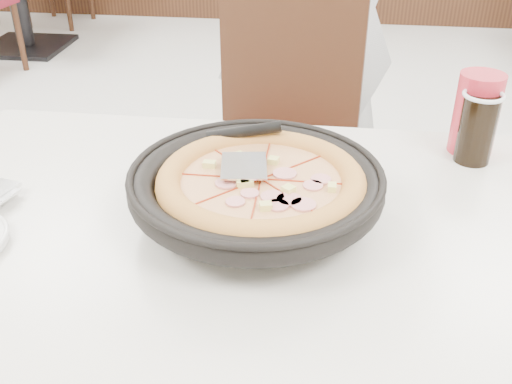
# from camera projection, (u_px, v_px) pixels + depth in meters

# --- Properties ---
(floor) EXTENTS (7.00, 7.00, 0.00)m
(floor) POSITION_uv_depth(u_px,v_px,m) (246.00, 311.00, 1.89)
(floor) COLOR #A7A7A2
(floor) RESTS_ON ground
(main_table) EXTENTS (1.22, 0.84, 0.75)m
(main_table) POSITION_uv_depth(u_px,v_px,m) (239.00, 383.00, 1.17)
(main_table) COLOR silver
(main_table) RESTS_ON floor
(chair_far) EXTENTS (0.47, 0.47, 0.95)m
(chair_far) POSITION_uv_depth(u_px,v_px,m) (275.00, 167.00, 1.72)
(chair_far) COLOR black
(chair_far) RESTS_ON floor
(trivet) EXTENTS (0.12, 0.12, 0.04)m
(trivet) POSITION_uv_depth(u_px,v_px,m) (270.00, 204.00, 0.99)
(trivet) COLOR black
(trivet) RESTS_ON main_table
(pizza_pan) EXTENTS (0.35, 0.35, 0.01)m
(pizza_pan) POSITION_uv_depth(u_px,v_px,m) (256.00, 196.00, 0.97)
(pizza_pan) COLOR black
(pizza_pan) RESTS_ON trivet
(pizza) EXTENTS (0.32, 0.32, 0.02)m
(pizza) POSITION_uv_depth(u_px,v_px,m) (261.00, 191.00, 0.95)
(pizza) COLOR #B87B33
(pizza) RESTS_ON pizza_pan
(pizza_server) EXTENTS (0.08, 0.10, 0.00)m
(pizza_server) POSITION_uv_depth(u_px,v_px,m) (244.00, 166.00, 0.95)
(pizza_server) COLOR silver
(pizza_server) RESTS_ON pizza
(cola_glass) EXTENTS (0.07, 0.07, 0.13)m
(cola_glass) POSITION_uv_depth(u_px,v_px,m) (477.00, 130.00, 1.13)
(cola_glass) COLOR black
(cola_glass) RESTS_ON main_table
(red_cup) EXTENTS (0.09, 0.09, 0.16)m
(red_cup) POSITION_uv_depth(u_px,v_px,m) (476.00, 114.00, 1.16)
(red_cup) COLOR #B92231
(red_cup) RESTS_ON main_table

